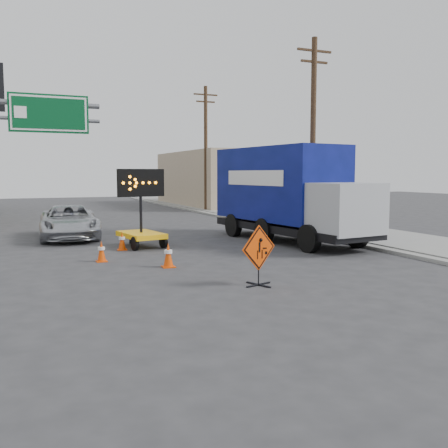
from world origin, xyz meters
TOP-DOWN VIEW (x-y plane):
  - ground at (0.00, 0.00)m, footprint 100.00×100.00m
  - curb_right at (7.20, 15.00)m, footprint 0.40×60.00m
  - sidewalk_right at (9.50, 15.00)m, footprint 4.00×60.00m
  - building_right_far at (13.00, 30.00)m, footprint 10.00×14.00m
  - highway_gantry at (-4.43, 17.96)m, footprint 6.18×0.38m
  - utility_pole_near at (8.00, 10.00)m, footprint 1.80×0.26m
  - utility_pole_far at (8.00, 24.00)m, footprint 1.80×0.26m
  - construction_sign at (0.53, 0.86)m, footprint 1.09×0.78m
  - arrow_board at (-0.60, 8.44)m, footprint 1.86×2.26m
  - pickup_truck at (-2.84, 12.15)m, footprint 2.69×5.27m
  - box_truck at (5.38, 7.70)m, footprint 3.33×8.36m
  - cone_a at (-0.84, 4.08)m, footprint 0.39×0.39m
  - cone_b at (-2.52, 5.82)m, footprint 0.35×0.35m
  - cone_c at (-1.43, 7.95)m, footprint 0.39×0.39m

SIDE VIEW (x-z plane):
  - ground at x=0.00m, z-range 0.00..0.00m
  - curb_right at x=7.20m, z-range 0.00..0.12m
  - sidewalk_right at x=9.50m, z-range 0.00..0.15m
  - cone_b at x=-2.52m, z-range 0.00..0.67m
  - cone_c at x=-1.43m, z-range 0.00..0.69m
  - cone_a at x=-0.84m, z-range 0.00..0.74m
  - arrow_board at x=-0.60m, z-range -0.82..2.14m
  - pickup_truck at x=-2.84m, z-range 0.00..1.43m
  - construction_sign at x=0.53m, z-range 0.05..1.57m
  - box_truck at x=5.38m, z-range -0.18..3.68m
  - building_right_far at x=13.00m, z-range 0.00..4.60m
  - utility_pole_near at x=8.00m, z-range 0.18..9.18m
  - utility_pole_far at x=8.00m, z-range 0.18..9.18m
  - highway_gantry at x=-4.43m, z-range 1.62..8.52m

